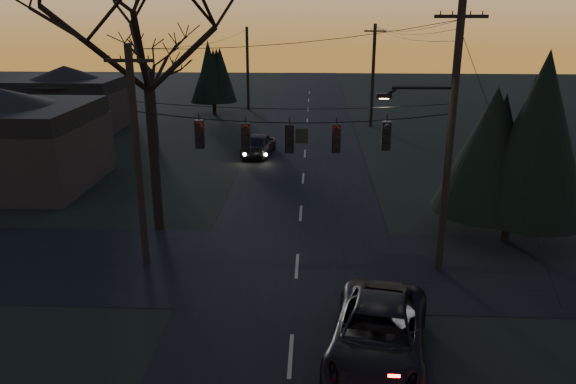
{
  "coord_description": "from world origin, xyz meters",
  "views": [
    {
      "loc": [
        0.57,
        -10.05,
        9.65
      ],
      "look_at": [
        -0.32,
        9.16,
        3.35
      ],
      "focal_mm": 35.0,
      "sensor_mm": 36.0,
      "label": 1
    }
  ],
  "objects_px": {
    "utility_pole_far_r": "(371,126)",
    "suv_near": "(378,335)",
    "bare_tree_left": "(144,30)",
    "utility_pole_left": "(147,263)",
    "evergreen_right": "(517,143)",
    "sedan_oncoming_a": "(258,144)",
    "utility_pole_right": "(438,269)",
    "utility_pole_far_l": "(249,109)"
  },
  "relations": [
    {
      "from": "utility_pole_right",
      "to": "suv_near",
      "type": "bearing_deg",
      "value": -116.43
    },
    {
      "from": "utility_pole_far_l",
      "to": "suv_near",
      "type": "distance_m",
      "value": 42.89
    },
    {
      "from": "utility_pole_far_r",
      "to": "utility_pole_far_l",
      "type": "xyz_separation_m",
      "value": [
        -11.5,
        8.0,
        0.0
      ]
    },
    {
      "from": "utility_pole_far_r",
      "to": "evergreen_right",
      "type": "height_order",
      "value": "evergreen_right"
    },
    {
      "from": "utility_pole_far_r",
      "to": "sedan_oncoming_a",
      "type": "height_order",
      "value": "utility_pole_far_r"
    },
    {
      "from": "evergreen_right",
      "to": "bare_tree_left",
      "type": "bearing_deg",
      "value": 177.16
    },
    {
      "from": "utility_pole_right",
      "to": "utility_pole_far_r",
      "type": "distance_m",
      "value": 28.0
    },
    {
      "from": "utility_pole_right",
      "to": "sedan_oncoming_a",
      "type": "distance_m",
      "value": 19.58
    },
    {
      "from": "evergreen_right",
      "to": "sedan_oncoming_a",
      "type": "height_order",
      "value": "evergreen_right"
    },
    {
      "from": "suv_near",
      "to": "utility_pole_far_l",
      "type": "bearing_deg",
      "value": 112.01
    },
    {
      "from": "sedan_oncoming_a",
      "to": "utility_pole_far_l",
      "type": "bearing_deg",
      "value": -75.15
    },
    {
      "from": "sedan_oncoming_a",
      "to": "utility_pole_far_r",
      "type": "bearing_deg",
      "value": -123.47
    },
    {
      "from": "suv_near",
      "to": "utility_pole_far_r",
      "type": "bearing_deg",
      "value": 95.54
    },
    {
      "from": "utility_pole_right",
      "to": "sedan_oncoming_a",
      "type": "xyz_separation_m",
      "value": [
        -8.7,
        17.52,
        0.79
      ]
    },
    {
      "from": "bare_tree_left",
      "to": "sedan_oncoming_a",
      "type": "xyz_separation_m",
      "value": [
        3.27,
        13.79,
        -8.02
      ]
    },
    {
      "from": "utility_pole_right",
      "to": "utility_pole_far_l",
      "type": "xyz_separation_m",
      "value": [
        -11.5,
        36.0,
        0.0
      ]
    },
    {
      "from": "evergreen_right",
      "to": "sedan_oncoming_a",
      "type": "relative_size",
      "value": 1.64
    },
    {
      "from": "utility_pole_left",
      "to": "bare_tree_left",
      "type": "xyz_separation_m",
      "value": [
        -0.47,
        3.73,
        8.81
      ]
    },
    {
      "from": "sedan_oncoming_a",
      "to": "bare_tree_left",
      "type": "bearing_deg",
      "value": 82.89
    },
    {
      "from": "bare_tree_left",
      "to": "evergreen_right",
      "type": "distance_m",
      "value": 16.08
    },
    {
      "from": "bare_tree_left",
      "to": "utility_pole_right",
      "type": "bearing_deg",
      "value": -17.3
    },
    {
      "from": "utility_pole_far_r",
      "to": "suv_near",
      "type": "relative_size",
      "value": 1.47
    },
    {
      "from": "utility_pole_right",
      "to": "utility_pole_left",
      "type": "bearing_deg",
      "value": 180.0
    },
    {
      "from": "bare_tree_left",
      "to": "sedan_oncoming_a",
      "type": "distance_m",
      "value": 16.29
    },
    {
      "from": "suv_near",
      "to": "sedan_oncoming_a",
      "type": "distance_m",
      "value": 24.23
    },
    {
      "from": "bare_tree_left",
      "to": "sedan_oncoming_a",
      "type": "relative_size",
      "value": 2.73
    },
    {
      "from": "sedan_oncoming_a",
      "to": "utility_pole_right",
      "type": "bearing_deg",
      "value": 122.64
    },
    {
      "from": "utility_pole_left",
      "to": "evergreen_right",
      "type": "relative_size",
      "value": 1.12
    },
    {
      "from": "utility_pole_right",
      "to": "sedan_oncoming_a",
      "type": "bearing_deg",
      "value": 116.41
    },
    {
      "from": "utility_pole_far_r",
      "to": "utility_pole_far_l",
      "type": "bearing_deg",
      "value": 145.18
    },
    {
      "from": "bare_tree_left",
      "to": "utility_pole_left",
      "type": "bearing_deg",
      "value": -82.82
    },
    {
      "from": "bare_tree_left",
      "to": "evergreen_right",
      "type": "xyz_separation_m",
      "value": [
        15.44,
        -0.77,
        -4.43
      ]
    },
    {
      "from": "utility_pole_far_r",
      "to": "evergreen_right",
      "type": "bearing_deg",
      "value": -82.11
    },
    {
      "from": "utility_pole_left",
      "to": "bare_tree_left",
      "type": "relative_size",
      "value": 0.67
    },
    {
      "from": "utility_pole_far_r",
      "to": "utility_pole_right",
      "type": "bearing_deg",
      "value": -90.0
    },
    {
      "from": "utility_pole_right",
      "to": "sedan_oncoming_a",
      "type": "relative_size",
      "value": 2.17
    },
    {
      "from": "utility_pole_left",
      "to": "sedan_oncoming_a",
      "type": "bearing_deg",
      "value": 80.92
    },
    {
      "from": "utility_pole_far_r",
      "to": "suv_near",
      "type": "distance_m",
      "value": 34.17
    },
    {
      "from": "utility_pole_far_r",
      "to": "sedan_oncoming_a",
      "type": "relative_size",
      "value": 1.84
    },
    {
      "from": "utility_pole_right",
      "to": "utility_pole_far_r",
      "type": "height_order",
      "value": "utility_pole_right"
    },
    {
      "from": "utility_pole_right",
      "to": "utility_pole_far_r",
      "type": "relative_size",
      "value": 1.18
    },
    {
      "from": "suv_near",
      "to": "utility_pole_right",
      "type": "bearing_deg",
      "value": 74.14
    }
  ]
}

